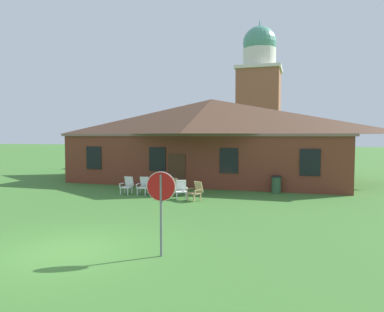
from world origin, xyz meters
TOP-DOWN VIEW (x-y plane):
  - ground_plane at (0.00, 0.00)m, footprint 200.00×200.00m
  - brick_building at (-0.00, 17.25)m, footprint 18.97×10.40m
  - dome_tower at (1.65, 34.18)m, footprint 5.18×5.18m
  - stop_sign at (2.71, 0.40)m, footprint 0.80×0.11m
  - lawn_chair_by_porch at (-2.87, 9.29)m, footprint 0.67×0.70m
  - lawn_chair_near_door at (-1.96, 9.43)m, footprint 0.67×0.70m
  - lawn_chair_left_end at (-1.39, 9.57)m, footprint 0.81×0.85m
  - lawn_chair_middle at (-0.27, 9.44)m, footprint 0.81×0.85m
  - lawn_chair_right_end at (0.50, 8.68)m, footprint 0.77×0.82m
  - lawn_chair_far_side at (1.35, 8.43)m, footprint 0.83×0.86m
  - trash_bin at (5.04, 11.96)m, footprint 0.56×0.56m

SIDE VIEW (x-z plane):
  - ground_plane at x=0.00m, z-range 0.00..0.00m
  - trash_bin at x=5.04m, z-range 0.01..0.99m
  - lawn_chair_by_porch at x=-2.87m, z-range 0.02..0.98m
  - lawn_chair_near_door at x=-1.96m, z-range 0.02..0.98m
  - lawn_chair_left_end at x=-1.39m, z-range 0.02..0.98m
  - lawn_chair_middle at x=-0.27m, z-range 0.02..0.98m
  - lawn_chair_right_end at x=0.50m, z-range 0.02..0.98m
  - lawn_chair_far_side at x=1.35m, z-range 0.02..0.98m
  - stop_sign at x=2.71m, z-range 0.48..2.78m
  - brick_building at x=0.00m, z-range 0.06..5.98m
  - dome_tower at x=1.65m, z-range -0.81..16.08m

